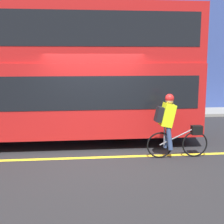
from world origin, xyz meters
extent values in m
plane|color=#232326|center=(0.00, 0.00, 0.00)|extent=(80.00, 80.00, 0.00)
cube|color=yellow|center=(0.00, -0.06, 0.00)|extent=(50.00, 0.14, 0.01)
cube|color=gray|center=(0.00, 5.63, 0.06)|extent=(60.00, 1.70, 0.12)
cube|color=#33478C|center=(0.00, 6.63, 3.35)|extent=(60.00, 0.30, 6.69)
cylinder|color=black|center=(0.92, 1.71, 0.53)|extent=(1.06, 0.30, 1.06)
cube|color=#B21919|center=(-2.34, 1.71, 1.29)|extent=(10.49, 2.57, 1.95)
cube|color=black|center=(-2.34, 1.71, 1.52)|extent=(10.07, 2.59, 0.86)
cube|color=#B21919|center=(-2.34, 1.71, 3.03)|extent=(10.49, 2.46, 1.53)
cube|color=black|center=(-2.34, 1.71, 3.11)|extent=(10.07, 2.48, 0.86)
torus|color=black|center=(2.41, -0.23, 0.32)|extent=(0.64, 0.04, 0.64)
torus|color=black|center=(1.53, -0.23, 0.32)|extent=(0.64, 0.04, 0.64)
cylinder|color=slate|center=(1.97, -0.23, 0.52)|extent=(0.89, 0.03, 0.44)
cylinder|color=slate|center=(1.64, -0.23, 0.55)|extent=(0.03, 0.03, 0.47)
cube|color=black|center=(2.44, -0.23, 0.67)|extent=(0.26, 0.16, 0.22)
cube|color=#D8EA19|center=(1.70, -0.23, 1.06)|extent=(0.37, 0.32, 0.58)
cube|color=black|center=(1.50, -0.23, 1.08)|extent=(0.21, 0.26, 0.38)
cylinder|color=#384C7A|center=(1.74, -0.14, 0.51)|extent=(0.21, 0.11, 0.57)
cylinder|color=#384C7A|center=(1.74, -0.32, 0.51)|extent=(0.19, 0.11, 0.57)
sphere|color=tan|center=(1.74, -0.23, 1.41)|extent=(0.19, 0.19, 0.19)
sphere|color=red|center=(1.74, -0.23, 1.46)|extent=(0.21, 0.21, 0.21)
cylinder|color=#59595B|center=(3.91, 5.55, 1.33)|extent=(0.07, 0.07, 2.44)
cube|color=#1959B2|center=(3.91, 5.50, 2.32)|extent=(0.36, 0.02, 0.36)
camera|label=1|loc=(-0.37, -7.35, 2.39)|focal=50.00mm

